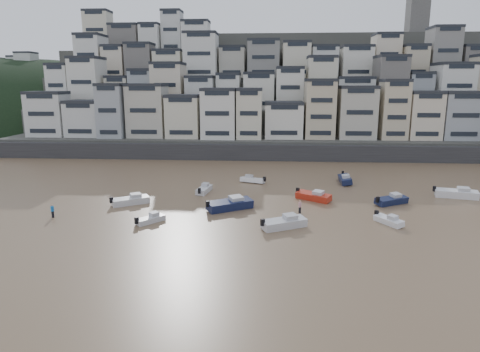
# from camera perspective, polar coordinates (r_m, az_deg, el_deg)

# --- Properties ---
(ground) EXTENTS (400.00, 400.00, 0.00)m
(ground) POSITION_cam_1_polar(r_m,az_deg,el_deg) (34.14, -10.71, -17.57)
(ground) COLOR #836346
(ground) RESTS_ON ground
(harbor_wall) EXTENTS (140.00, 3.00, 3.50)m
(harbor_wall) POSITION_cam_1_polar(r_m,az_deg,el_deg) (94.77, 5.05, 3.18)
(harbor_wall) COLOR #38383A
(harbor_wall) RESTS_ON ground
(hillside) EXTENTS (141.04, 66.00, 50.00)m
(hillside) POSITION_cam_1_polar(r_m,az_deg,el_deg) (133.59, 6.90, 10.68)
(hillside) COLOR #4C4C47
(hillside) RESTS_ON ground
(headland) EXTENTS (216.00, 135.00, 53.33)m
(headland) POSITION_cam_1_polar(r_m,az_deg,el_deg) (194.00, -28.37, 5.96)
(headland) COLOR black
(headland) RESTS_ON ground
(boat_a) EXTENTS (6.24, 4.54, 1.64)m
(boat_a) POSITION_cam_1_polar(r_m,az_deg,el_deg) (51.06, 5.90, -6.04)
(boat_a) COLOR silver
(boat_a) RESTS_ON ground
(boat_b) EXTENTS (3.43, 4.36, 1.16)m
(boat_b) POSITION_cam_1_polar(r_m,az_deg,el_deg) (55.28, 19.22, -5.50)
(boat_b) COLOR white
(boat_b) RESTS_ON ground
(boat_c) EXTENTS (7.08, 5.56, 1.89)m
(boat_c) POSITION_cam_1_polar(r_m,az_deg,el_deg) (57.88, -1.36, -3.61)
(boat_c) COLOR #141C3F
(boat_c) RESTS_ON ground
(boat_d) EXTENTS (5.66, 4.30, 1.50)m
(boat_d) POSITION_cam_1_polar(r_m,az_deg,el_deg) (64.15, 19.55, -2.92)
(boat_d) COLOR #131C3D
(boat_d) RESTS_ON ground
(boat_e) EXTENTS (5.74, 4.84, 1.56)m
(boat_e) POSITION_cam_1_polar(r_m,az_deg,el_deg) (63.40, 9.77, -2.51)
(boat_e) COLOR #B42816
(boat_e) RESTS_ON ground
(boat_f) EXTENTS (2.36, 5.11, 1.34)m
(boat_f) POSITION_cam_1_polar(r_m,az_deg,el_deg) (67.06, -4.81, -1.65)
(boat_f) COLOR silver
(boat_f) RESTS_ON ground
(boat_g) EXTENTS (6.82, 3.64, 1.77)m
(boat_g) POSITION_cam_1_polar(r_m,az_deg,el_deg) (71.56, 26.90, -1.90)
(boat_g) COLOR silver
(boat_g) RESTS_ON ground
(boat_h) EXTENTS (4.89, 3.11, 1.27)m
(boat_h) POSITION_cam_1_polar(r_m,az_deg,el_deg) (73.38, 1.68, -0.40)
(boat_h) COLOR white
(boat_h) RESTS_ON ground
(boat_i) EXTENTS (2.04, 5.89, 1.59)m
(boat_i) POSITION_cam_1_polar(r_m,az_deg,el_deg) (75.32, 13.81, -0.30)
(boat_i) COLOR #121A3A
(boat_i) RESTS_ON ground
(boat_j) EXTENTS (3.68, 4.00, 1.12)m
(boat_j) POSITION_cam_1_polar(r_m,az_deg,el_deg) (53.92, -11.86, -5.52)
(boat_j) COLOR silver
(boat_j) RESTS_ON ground
(boat_k) EXTENTS (5.73, 4.61, 1.54)m
(boat_k) POSITION_cam_1_polar(r_m,az_deg,el_deg) (62.33, -14.39, -3.00)
(boat_k) COLOR silver
(boat_k) RESTS_ON ground
(person_blue) EXTENTS (0.44, 0.44, 1.74)m
(person_blue) POSITION_cam_1_polar(r_m,az_deg,el_deg) (59.66, -23.73, -4.27)
(person_blue) COLOR blue
(person_blue) RESTS_ON ground
(person_pink) EXTENTS (0.44, 0.44, 1.74)m
(person_pink) POSITION_cam_1_polar(r_m,az_deg,el_deg) (56.95, 7.99, -4.08)
(person_pink) COLOR #C58B92
(person_pink) RESTS_ON ground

